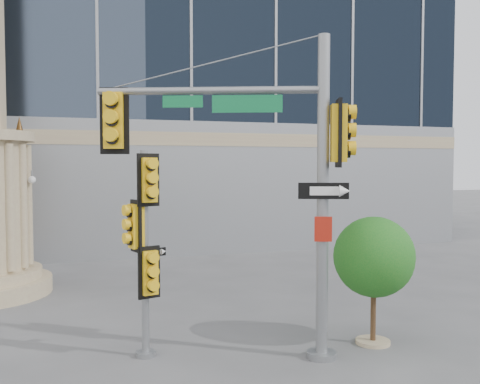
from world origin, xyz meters
name	(u,v)px	position (x,y,z in m)	size (l,w,h in m)	color
ground	(256,382)	(0.00, 0.00, 0.00)	(120.00, 120.00, 0.00)	#545456
main_signal_pole	(264,160)	(0.61, 1.20, 4.18)	(4.98, 2.34, 6.75)	slate
secondary_signal_pole	(145,237)	(-1.79, 1.89, 2.57)	(0.82, 0.58, 4.38)	slate
street_tree	(375,260)	(3.30, 1.21, 1.92)	(1.87, 1.82, 2.91)	tan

